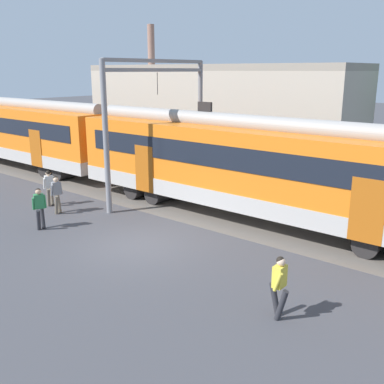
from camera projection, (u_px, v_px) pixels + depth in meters
name	position (u px, v px, depth m)	size (l,w,h in m)	color
ground_plane	(138.00, 245.00, 16.01)	(160.00, 160.00, 0.00)	#424247
track_bed	(89.00, 180.00, 25.45)	(80.00, 4.40, 0.01)	#605951
commuter_train	(116.00, 146.00, 23.34)	(38.05, 3.07, 4.73)	#B2ADA8
pedestrian_white	(49.00, 185.00, 20.45)	(0.57, 0.65, 1.67)	#6B6051
pedestrian_grey	(56.00, 191.00, 19.34)	(0.60, 0.63, 1.67)	#6B6051
pedestrian_green	(39.00, 205.00, 17.41)	(0.57, 0.66, 1.67)	#28282D
pedestrian_yellow	(279.00, 283.00, 11.09)	(0.63, 0.53, 1.67)	#28282D
catenary_gantry	(158.00, 108.00, 20.95)	(0.24, 6.64, 6.53)	gray
background_building	(214.00, 114.00, 29.96)	(19.19, 5.00, 9.20)	#B2A899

